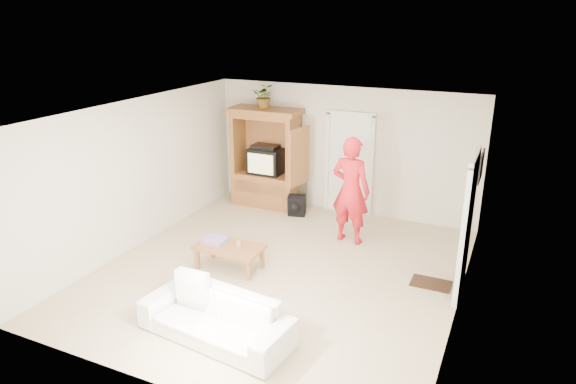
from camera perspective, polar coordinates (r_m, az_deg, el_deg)
name	(u,v)px	position (r m, az deg, el deg)	size (l,w,h in m)	color
floor	(280,271)	(8.41, -0.90, -8.78)	(6.00, 6.00, 0.00)	tan
ceiling	(279,112)	(7.54, -1.01, 8.92)	(6.00, 6.00, 0.00)	white
wall_back	(343,151)	(10.55, 6.14, 4.60)	(5.50, 5.50, 0.00)	silver
wall_front	(154,285)	(5.57, -14.63, -9.92)	(5.50, 5.50, 0.00)	silver
wall_left	(138,174)	(9.35, -16.34, 1.98)	(6.00, 6.00, 0.00)	silver
wall_right	(466,225)	(7.21, 19.20, -3.49)	(6.00, 6.00, 0.00)	silver
armoire	(267,164)	(10.94, -2.36, 3.11)	(1.82, 1.14, 2.10)	#9B5A2F
door_back	(349,165)	(10.55, 6.80, 3.00)	(0.85, 0.05, 2.04)	white
doorway_right	(467,228)	(7.87, 19.29, -3.78)	(0.05, 0.90, 2.04)	black
framed_picture	(481,166)	(8.92, 20.66, 2.69)	(0.03, 0.60, 0.48)	black
doormat	(431,283)	(8.34, 15.59, -9.75)	(0.60, 0.40, 0.02)	#382316
plant	(264,96)	(10.61, -2.66, 10.60)	(0.46, 0.40, 0.51)	#4C7238
man	(351,190)	(9.16, 6.98, 0.17)	(0.71, 0.47, 1.96)	red
sofa	(216,318)	(6.78, -8.04, -13.65)	(2.02, 0.79, 0.59)	white
coffee_table	(229,249)	(8.40, -6.53, -6.28)	(1.09, 0.60, 0.41)	#9E6136
towel	(215,240)	(8.49, -8.16, -5.35)	(0.38, 0.28, 0.08)	#E94DA3
candle	(239,243)	(8.32, -5.50, -5.70)	(0.08, 0.08, 0.10)	tan
backpack_black	(297,206)	(10.51, 0.97, -1.56)	(0.35, 0.21, 0.43)	black
backpack_olive	(297,189)	(11.01, 1.05, 0.28)	(0.39, 0.29, 0.74)	#47442B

